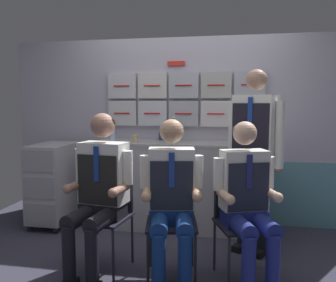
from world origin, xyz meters
name	(u,v)px	position (x,y,z in m)	size (l,w,h in m)	color
ground	(159,274)	(0.00, 0.00, -0.02)	(4.80, 4.80, 0.04)	#393849
galley_bulkhead	(183,131)	(0.00, 1.37, 1.07)	(4.20, 0.14, 2.15)	#B6B0C3
galley_counter	(177,185)	(-0.03, 1.09, 0.48)	(1.89, 0.53, 0.97)	#ACA9AD
service_trolley	(54,182)	(-1.43, 0.92, 0.50)	(0.40, 0.65, 0.93)	black
folding_chair_left	(109,205)	(-0.46, 0.07, 0.53)	(0.45, 0.45, 0.85)	#2D2D33
crew_member_left	(99,185)	(-0.48, -0.09, 0.73)	(0.53, 0.67, 1.32)	black
folding_chair_center	(171,210)	(0.10, 0.03, 0.53)	(0.47, 0.47, 0.85)	#2D2D33
crew_member_center	(172,194)	(0.13, -0.12, 0.71)	(0.51, 0.66, 1.28)	black
folding_chair_right	(239,211)	(0.65, 0.10, 0.53)	(0.51, 0.51, 0.85)	#2D2D33
crew_member_right	(248,196)	(0.70, -0.05, 0.69)	(0.53, 0.67, 1.26)	black
crew_member_standing	(255,145)	(0.78, 0.57, 1.02)	(0.49, 0.38, 1.70)	black
water_bottle_clear	(174,130)	(-0.06, 1.08, 1.10)	(0.08, 0.08, 0.29)	#489D52
sparkling_bottle_green	(112,132)	(-0.75, 1.00, 1.08)	(0.07, 0.07, 0.23)	silver
coffee_cup_white	(241,140)	(0.66, 1.11, 1.00)	(0.06, 0.06, 0.06)	tan
paper_cup_tan	(162,136)	(-0.23, 1.25, 1.01)	(0.07, 0.07, 0.09)	navy
espresso_cup_small	(135,138)	(-0.49, 1.02, 1.01)	(0.07, 0.07, 0.08)	tan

